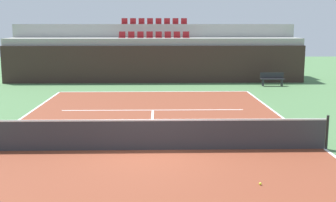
# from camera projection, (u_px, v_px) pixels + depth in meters

# --- Properties ---
(ground_plane) EXTENTS (80.00, 80.00, 0.00)m
(ground_plane) POSITION_uv_depth(u_px,v_px,m) (151.00, 150.00, 13.51)
(ground_plane) COLOR #477042
(court_surface) EXTENTS (11.00, 24.00, 0.01)m
(court_surface) POSITION_uv_depth(u_px,v_px,m) (151.00, 150.00, 13.51)
(court_surface) COLOR brown
(court_surface) RESTS_ON ground_plane
(baseline_far) EXTENTS (11.00, 0.10, 0.00)m
(baseline_far) POSITION_uv_depth(u_px,v_px,m) (154.00, 92.00, 25.28)
(baseline_far) COLOR white
(baseline_far) RESTS_ON court_surface
(sideline_right) EXTENTS (0.10, 24.00, 0.00)m
(sideline_right) POSITION_uv_depth(u_px,v_px,m) (324.00, 149.00, 13.64)
(sideline_right) COLOR white
(sideline_right) RESTS_ON court_surface
(service_line_far) EXTENTS (8.26, 0.10, 0.00)m
(service_line_far) POSITION_uv_depth(u_px,v_px,m) (153.00, 110.00, 19.81)
(service_line_far) COLOR white
(service_line_far) RESTS_ON court_surface
(centre_service_line) EXTENTS (0.10, 6.40, 0.00)m
(centre_service_line) POSITION_uv_depth(u_px,v_px,m) (152.00, 126.00, 16.66)
(centre_service_line) COLOR white
(centre_service_line) RESTS_ON court_surface
(back_wall) EXTENTS (20.13, 0.30, 2.48)m
(back_wall) POSITION_uv_depth(u_px,v_px,m) (154.00, 64.00, 28.96)
(back_wall) COLOR #33231E
(back_wall) RESTS_ON ground_plane
(stands_tier_lower) EXTENTS (20.13, 2.40, 2.95)m
(stands_tier_lower) POSITION_uv_depth(u_px,v_px,m) (154.00, 59.00, 30.25)
(stands_tier_lower) COLOR #9E9E99
(stands_tier_lower) RESTS_ON ground_plane
(stands_tier_upper) EXTENTS (20.13, 2.40, 3.89)m
(stands_tier_upper) POSITION_uv_depth(u_px,v_px,m) (154.00, 51.00, 32.53)
(stands_tier_upper) COLOR #9E9E99
(stands_tier_upper) RESTS_ON ground_plane
(seating_row_lower) EXTENTS (4.86, 0.44, 0.44)m
(seating_row_lower) POSITION_uv_depth(u_px,v_px,m) (154.00, 36.00, 30.07)
(seating_row_lower) COLOR maroon
(seating_row_lower) RESTS_ON stands_tier_lower
(seating_row_upper) EXTENTS (4.86, 0.44, 0.44)m
(seating_row_upper) POSITION_uv_depth(u_px,v_px,m) (154.00, 22.00, 32.27)
(seating_row_upper) COLOR maroon
(seating_row_upper) RESTS_ON stands_tier_upper
(tennis_net) EXTENTS (11.08, 0.08, 1.07)m
(tennis_net) POSITION_uv_depth(u_px,v_px,m) (151.00, 134.00, 13.43)
(tennis_net) COLOR black
(tennis_net) RESTS_ON court_surface
(player_bench) EXTENTS (1.50, 0.40, 0.85)m
(player_bench) POSITION_uv_depth(u_px,v_px,m) (272.00, 78.00, 27.65)
(player_bench) COLOR #232328
(player_bench) RESTS_ON ground_plane
(tennis_ball_1) EXTENTS (0.07, 0.07, 0.07)m
(tennis_ball_1) POSITION_uv_depth(u_px,v_px,m) (260.00, 184.00, 10.54)
(tennis_ball_1) COLOR #CCE033
(tennis_ball_1) RESTS_ON court_surface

